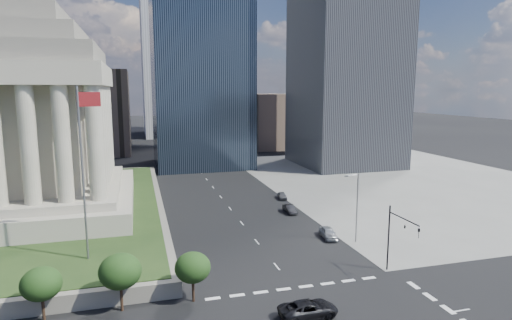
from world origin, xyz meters
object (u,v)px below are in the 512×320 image
object	(u,v)px
traffic_signal_ne	(398,233)
parked_sedan_far	(282,196)
parked_sedan_mid	(290,209)
flagpole	(84,164)
parked_sedan_near	(328,233)
pickup_truck	(308,309)
war_memorial	(14,90)
street_lamp_north	(356,204)

from	to	relation	value
traffic_signal_ne	parked_sedan_far	bearing A→B (deg)	91.53
parked_sedan_mid	flagpole	bearing A→B (deg)	-149.90
parked_sedan_near	traffic_signal_ne	bearing A→B (deg)	-74.16
flagpole	parked_sedan_mid	distance (m)	37.98
pickup_truck	parked_sedan_near	bearing A→B (deg)	-32.68
war_memorial	parked_sedan_far	distance (m)	50.10
parked_sedan_mid	parked_sedan_far	bearing A→B (deg)	79.71
flagpole	traffic_signal_ne	distance (m)	36.69
flagpole	traffic_signal_ne	xyz separation A→B (m)	(34.33, -10.30, -7.86)
flagpole	pickup_truck	xyz separation A→B (m)	(20.99, -16.06, -12.31)
traffic_signal_ne	parked_sedan_near	size ratio (longest dim) A/B	1.73
traffic_signal_ne	parked_sedan_far	world-z (taller)	traffic_signal_ne
war_memorial	parked_sedan_far	xyz separation A→B (m)	(45.50, 3.16, -20.74)
pickup_truck	flagpole	bearing A→B (deg)	49.80
parked_sedan_near	street_lamp_north	bearing A→B (deg)	-35.92
war_memorial	flagpole	world-z (taller)	war_memorial
flagpole	street_lamp_north	world-z (taller)	flagpole
war_memorial	parked_sedan_near	bearing A→B (deg)	-24.53
war_memorial	pickup_truck	xyz separation A→B (m)	(33.17, -40.06, -20.60)
street_lamp_north	war_memorial	bearing A→B (deg)	154.08
parked_sedan_far	war_memorial	bearing A→B (deg)	-166.24
traffic_signal_ne	parked_sedan_mid	world-z (taller)	traffic_signal_ne
parked_sedan_near	parked_sedan_far	distance (m)	23.49
street_lamp_north	flagpole	bearing A→B (deg)	-178.37
traffic_signal_ne	pickup_truck	bearing A→B (deg)	-156.67
war_memorial	parked_sedan_mid	world-z (taller)	war_memorial
parked_sedan_far	traffic_signal_ne	bearing A→B (deg)	-78.69
flagpole	parked_sedan_far	bearing A→B (deg)	39.18
war_memorial	parked_sedan_far	size ratio (longest dim) A/B	10.02
parked_sedan_far	flagpole	bearing A→B (deg)	-131.04
traffic_signal_ne	street_lamp_north	size ratio (longest dim) A/B	0.80
flagpole	street_lamp_north	distance (m)	35.95
parked_sedan_near	parked_sedan_far	xyz separation A→B (m)	(0.99, 23.47, -0.13)
parked_sedan_near	parked_sedan_mid	distance (m)	13.78
flagpole	parked_sedan_mid	world-z (taller)	flagpole
parked_sedan_mid	war_memorial	bearing A→B (deg)	172.47
parked_sedan_near	parked_sedan_mid	world-z (taller)	parked_sedan_near
flagpole	street_lamp_north	bearing A→B (deg)	1.63
pickup_truck	parked_sedan_far	xyz separation A→B (m)	(12.33, 43.22, -0.14)
traffic_signal_ne	parked_sedan_far	distance (m)	37.76
flagpole	street_lamp_north	size ratio (longest dim) A/B	2.00
war_memorial	parked_sedan_near	distance (m)	53.09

